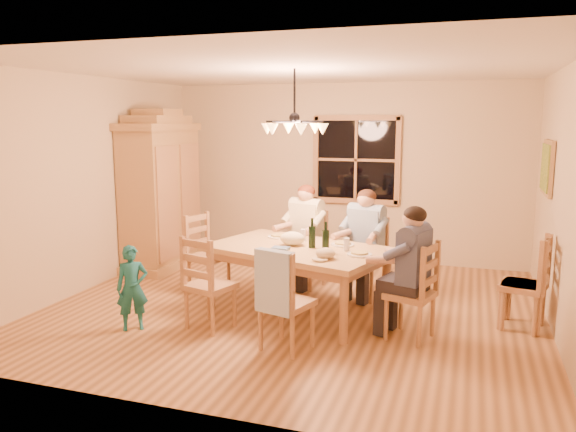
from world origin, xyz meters
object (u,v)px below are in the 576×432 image
(adult_plaid_man, at_px, (366,230))
(adult_slate_man, at_px, (412,256))
(chair_near_left, at_px, (210,300))
(adult_woman, at_px, (306,223))
(wine_bottle_a, at_px, (312,233))
(child, at_px, (132,288))
(chair_spare_front, at_px, (522,300))
(chair_far_right, at_px, (364,273))
(chair_spare_back, at_px, (522,300))
(chair_near_right, at_px, (287,318))
(chair_far_left, at_px, (305,263))
(chair_end_right, at_px, (410,309))
(dining_table, at_px, (298,255))
(chandelier, at_px, (294,126))
(chair_end_left, at_px, (209,269))
(armoire, at_px, (161,196))
(wine_bottle_b, at_px, (326,237))

(adult_plaid_man, relative_size, adult_slate_man, 1.00)
(chair_near_left, bearing_deg, adult_woman, 90.00)
(wine_bottle_a, xyz_separation_m, child, (-1.63, -1.03, -0.48))
(adult_slate_man, distance_m, child, 2.85)
(adult_slate_man, bearing_deg, child, 119.60)
(adult_woman, relative_size, adult_slate_man, 1.00)
(chair_spare_front, bearing_deg, wine_bottle_a, 114.25)
(chair_far_right, xyz_separation_m, chair_spare_back, (1.75, -0.49, 0.00))
(chair_far_right, bearing_deg, chair_near_right, 93.37)
(chair_far_left, bearing_deg, chair_end_right, 153.43)
(chair_near_right, xyz_separation_m, adult_slate_man, (1.08, 0.63, 0.54))
(adult_plaid_man, height_order, chair_spare_front, adult_plaid_man)
(dining_table, xyz_separation_m, chair_near_right, (0.21, -1.01, -0.36))
(chair_near_right, relative_size, chair_spare_front, 1.00)
(wine_bottle_a, bearing_deg, dining_table, -179.15)
(chandelier, height_order, chair_near_right, chandelier)
(chair_near_left, bearing_deg, chair_far_left, 90.00)
(chair_near_right, xyz_separation_m, chair_end_right, (1.08, 0.63, 0.00))
(dining_table, distance_m, adult_woman, 1.05)
(chair_end_left, height_order, adult_woman, adult_woman)
(wine_bottle_a, height_order, child, wine_bottle_a)
(armoire, height_order, chair_far_right, armoire)
(chair_spare_back, bearing_deg, adult_slate_man, 128.51)
(chair_end_left, height_order, child, chair_end_left)
(chandelier, relative_size, chair_spare_front, 0.78)
(chair_far_right, height_order, chair_near_right, same)
(chair_spare_back, bearing_deg, chair_far_left, 81.23)
(adult_slate_man, xyz_separation_m, child, (-2.75, -0.65, -0.40))
(chair_end_left, xyz_separation_m, chair_spare_back, (3.65, -0.10, 0.00))
(armoire, relative_size, chair_spare_front, 2.32)
(chair_far_right, height_order, adult_plaid_man, adult_plaid_man)
(dining_table, bearing_deg, child, -145.04)
(dining_table, bearing_deg, chair_near_right, -78.47)
(dining_table, relative_size, adult_slate_man, 2.50)
(chair_far_left, bearing_deg, adult_woman, -87.67)
(chair_near_left, bearing_deg, armoire, 147.19)
(chair_end_left, distance_m, wine_bottle_b, 1.85)
(armoire, relative_size, wine_bottle_a, 6.97)
(chandelier, xyz_separation_m, wine_bottle_a, (0.25, -0.15, -1.15))
(chair_end_left, height_order, wine_bottle_a, wine_bottle_a)
(chandelier, xyz_separation_m, adult_plaid_man, (0.70, 0.62, -1.24))
(adult_woman, xyz_separation_m, wine_bottle_a, (0.37, -1.01, 0.08))
(chair_spare_front, bearing_deg, armoire, 94.90)
(adult_woman, height_order, adult_plaid_man, same)
(wine_bottle_b, bearing_deg, chair_end_right, -12.47)
(chandelier, xyz_separation_m, chair_near_left, (-0.63, -0.89, -1.77))
(chandelier, distance_m, chair_spare_front, 3.03)
(adult_woman, bearing_deg, chair_far_left, 92.33)
(chandelier, bearing_deg, chair_far_right, 41.21)
(adult_woman, bearing_deg, armoire, 8.35)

